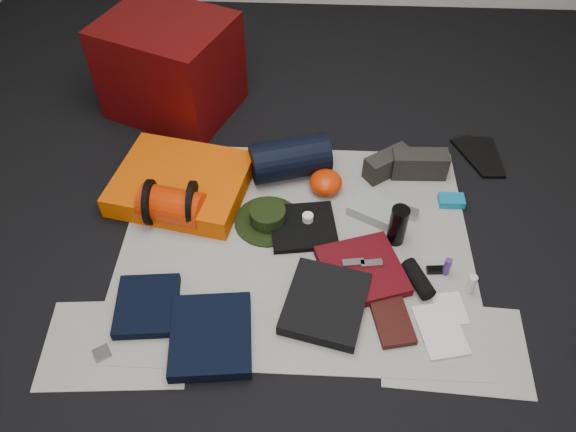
{
  "coord_description": "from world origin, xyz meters",
  "views": [
    {
      "loc": [
        0.04,
        -1.63,
        2.02
      ],
      "look_at": [
        -0.04,
        0.08,
        0.1
      ],
      "focal_mm": 35.0,
      "sensor_mm": 36.0,
      "label": 1
    }
  ],
  "objects_px": {
    "sleeping_pad": "(181,183)",
    "navy_duffel": "(290,159)",
    "stuff_sack": "(172,206)",
    "red_cabinet": "(171,67)",
    "compact_camera": "(408,213)",
    "paperback_book": "(393,322)",
    "water_bottle": "(398,225)"
  },
  "relations": [
    {
      "from": "red_cabinet",
      "to": "water_bottle",
      "type": "height_order",
      "value": "red_cabinet"
    },
    {
      "from": "sleeping_pad",
      "to": "navy_duffel",
      "type": "xyz_separation_m",
      "value": [
        0.53,
        0.16,
        0.05
      ]
    },
    {
      "from": "sleeping_pad",
      "to": "navy_duffel",
      "type": "bearing_deg",
      "value": 16.45
    },
    {
      "from": "sleeping_pad",
      "to": "paperback_book",
      "type": "bearing_deg",
      "value": -35.8
    },
    {
      "from": "red_cabinet",
      "to": "paperback_book",
      "type": "height_order",
      "value": "red_cabinet"
    },
    {
      "from": "red_cabinet",
      "to": "water_bottle",
      "type": "xyz_separation_m",
      "value": [
        1.19,
        -0.96,
        -0.16
      ]
    },
    {
      "from": "stuff_sack",
      "to": "paperback_book",
      "type": "relative_size",
      "value": 1.36
    },
    {
      "from": "sleeping_pad",
      "to": "water_bottle",
      "type": "height_order",
      "value": "water_bottle"
    },
    {
      "from": "red_cabinet",
      "to": "paperback_book",
      "type": "relative_size",
      "value": 2.96
    },
    {
      "from": "sleeping_pad",
      "to": "stuff_sack",
      "type": "relative_size",
      "value": 2.1
    },
    {
      "from": "water_bottle",
      "to": "paperback_book",
      "type": "height_order",
      "value": "water_bottle"
    },
    {
      "from": "sleeping_pad",
      "to": "navy_duffel",
      "type": "distance_m",
      "value": 0.56
    },
    {
      "from": "navy_duffel",
      "to": "paperback_book",
      "type": "bearing_deg",
      "value": -79.01
    },
    {
      "from": "paperback_book",
      "to": "stuff_sack",
      "type": "bearing_deg",
      "value": 139.92
    },
    {
      "from": "sleeping_pad",
      "to": "paperback_book",
      "type": "distance_m",
      "value": 1.22
    },
    {
      "from": "navy_duffel",
      "to": "paperback_book",
      "type": "xyz_separation_m",
      "value": [
        0.46,
        -0.87,
        -0.09
      ]
    },
    {
      "from": "water_bottle",
      "to": "paperback_book",
      "type": "bearing_deg",
      "value": -95.82
    },
    {
      "from": "navy_duffel",
      "to": "water_bottle",
      "type": "distance_m",
      "value": 0.66
    },
    {
      "from": "paperback_book",
      "to": "sleeping_pad",
      "type": "bearing_deg",
      "value": 132.26
    },
    {
      "from": "stuff_sack",
      "to": "paperback_book",
      "type": "xyz_separation_m",
      "value": [
        1.0,
        -0.53,
        -0.07
      ]
    },
    {
      "from": "navy_duffel",
      "to": "sleeping_pad",
      "type": "bearing_deg",
      "value": 179.65
    },
    {
      "from": "red_cabinet",
      "to": "stuff_sack",
      "type": "relative_size",
      "value": 2.18
    },
    {
      "from": "sleeping_pad",
      "to": "navy_duffel",
      "type": "height_order",
      "value": "navy_duffel"
    },
    {
      "from": "stuff_sack",
      "to": "compact_camera",
      "type": "xyz_separation_m",
      "value": [
        1.12,
        0.07,
        -0.07
      ]
    },
    {
      "from": "compact_camera",
      "to": "red_cabinet",
      "type": "bearing_deg",
      "value": 167.17
    },
    {
      "from": "stuff_sack",
      "to": "red_cabinet",
      "type": "bearing_deg",
      "value": 99.28
    },
    {
      "from": "paperback_book",
      "to": "compact_camera",
      "type": "bearing_deg",
      "value": 66.71
    },
    {
      "from": "sleeping_pad",
      "to": "compact_camera",
      "type": "relative_size",
      "value": 6.79
    },
    {
      "from": "navy_duffel",
      "to": "compact_camera",
      "type": "bearing_deg",
      "value": -41.51
    },
    {
      "from": "water_bottle",
      "to": "stuff_sack",
      "type": "bearing_deg",
      "value": 175.39
    },
    {
      "from": "red_cabinet",
      "to": "sleeping_pad",
      "type": "xyz_separation_m",
      "value": [
        0.15,
        -0.69,
        -0.21
      ]
    },
    {
      "from": "red_cabinet",
      "to": "sleeping_pad",
      "type": "relative_size",
      "value": 1.04
    }
  ]
}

